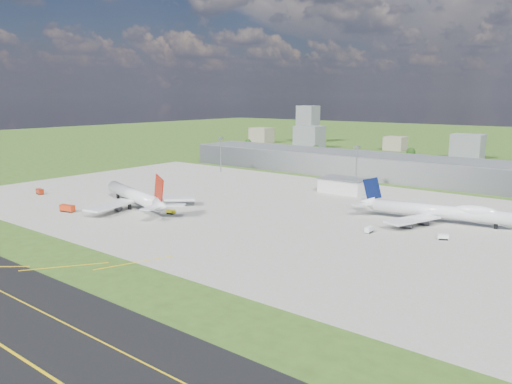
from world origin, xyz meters
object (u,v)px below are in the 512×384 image
Objects in this scene: airliner_blue_quad at (439,211)px; van_white_near at (369,230)px; fire_truck at (67,209)px; tug_yellow at (171,212)px; van_white_far at (443,237)px; crash_tender at (40,192)px; airliner_red_twin at (136,197)px.

airliner_blue_quad is 38.66m from van_white_near.
tug_yellow is at bearing 20.90° from fire_truck.
van_white_far is at bearing 9.52° from fire_truck.
airliner_blue_quad is 8.59× the size of fire_truck.
airliner_blue_quad reaches higher than fire_truck.
crash_tender is at bearing 173.34° from tug_yellow.
airliner_blue_quad reaches higher than tug_yellow.
airliner_blue_quad reaches higher than van_white_near.
fire_truck is 143.14m from van_white_near.
van_white_far is (116.38, 36.19, 0.12)m from tug_yellow.
van_white_far is at bearing -148.24° from airliner_red_twin.
airliner_blue_quad is at bearing -137.03° from airliner_red_twin.
fire_truck is at bearing 74.44° from airliner_red_twin.
tug_yellow is at bearing 17.37° from crash_tender.
crash_tender is 188.76m from van_white_near.
fire_truck is 171.57m from van_white_far.
fire_truck reaches higher than van_white_far.
crash_tender is (-52.46, 14.70, -0.16)m from fire_truck.
airliner_red_twin is at bearing -163.57° from airliner_blue_quad.
airliner_blue_quad is 15.78× the size of tug_yellow.
van_white_near is 28.56m from van_white_far.
van_white_near is (131.72, 56.03, -0.49)m from fire_truck.
airliner_red_twin reaches higher than fire_truck.
fire_truck is (-148.35, -90.71, -3.37)m from airliner_blue_quad.
tug_yellow is 0.96× the size of van_white_far.
airliner_red_twin reaches higher than van_white_near.
airliner_blue_quad is 173.92m from fire_truck.
fire_truck reaches higher than tug_yellow.
van_white_far is at bearing -73.89° from van_white_near.
airliner_blue_quad is 11.23× the size of crash_tender.
van_white_far is at bearing -77.29° from airliner_blue_quad.
van_white_near is (-16.63, -34.68, -3.86)m from airliner_blue_quad.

